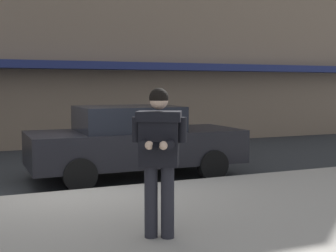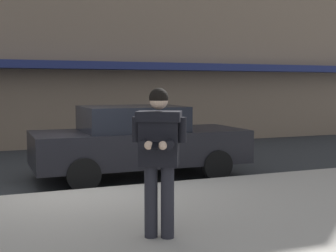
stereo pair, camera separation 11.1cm
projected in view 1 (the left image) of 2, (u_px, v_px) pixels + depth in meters
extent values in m
plane|color=#2B2D30|center=(68.00, 195.00, 8.42)|extent=(80.00, 80.00, 0.00)
cube|color=#A8A399|center=(185.00, 230.00, 6.19)|extent=(32.00, 5.30, 0.14)
cube|color=silver|center=(120.00, 190.00, 8.85)|extent=(28.00, 0.12, 0.01)
cube|color=navy|center=(60.00, 65.00, 14.22)|extent=(26.60, 0.70, 0.24)
cube|color=black|center=(136.00, 147.00, 9.97)|extent=(4.51, 1.85, 0.70)
cube|color=black|center=(128.00, 118.00, 9.84)|extent=(2.08, 1.65, 0.52)
cylinder|color=black|center=(179.00, 154.00, 11.32)|extent=(0.64, 0.22, 0.64)
cylinder|color=black|center=(213.00, 165.00, 9.75)|extent=(0.64, 0.22, 0.64)
cylinder|color=black|center=(63.00, 161.00, 10.25)|extent=(0.64, 0.22, 0.64)
cylinder|color=black|center=(80.00, 175.00, 8.67)|extent=(0.64, 0.22, 0.64)
cylinder|color=#23232B|center=(168.00, 202.00, 5.61)|extent=(0.16, 0.16, 0.88)
cylinder|color=#23232B|center=(151.00, 201.00, 5.63)|extent=(0.16, 0.16, 0.88)
cube|color=black|center=(159.00, 139.00, 5.55)|extent=(0.55, 0.48, 0.64)
cube|color=black|center=(159.00, 116.00, 5.53)|extent=(0.62, 0.55, 0.12)
cylinder|color=black|center=(182.00, 130.00, 5.52)|extent=(0.11, 0.11, 0.30)
cylinder|color=black|center=(170.00, 144.00, 5.38)|extent=(0.23, 0.31, 0.10)
sphere|color=beige|center=(163.00, 146.00, 5.25)|extent=(0.10, 0.10, 0.10)
cylinder|color=black|center=(137.00, 129.00, 5.57)|extent=(0.11, 0.11, 0.30)
cylinder|color=black|center=(145.00, 144.00, 5.41)|extent=(0.23, 0.31, 0.10)
sphere|color=beige|center=(149.00, 145.00, 5.26)|extent=(0.10, 0.10, 0.10)
cube|color=black|center=(156.00, 146.00, 5.22)|extent=(0.13, 0.16, 0.07)
sphere|color=beige|center=(159.00, 100.00, 5.48)|extent=(0.22, 0.22, 0.22)
sphere|color=black|center=(159.00, 98.00, 5.48)|extent=(0.23, 0.23, 0.23)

